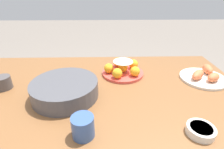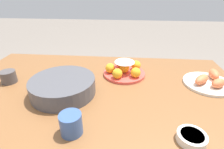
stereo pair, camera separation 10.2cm
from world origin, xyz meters
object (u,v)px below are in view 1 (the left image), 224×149
cake_plate (123,69)px  cup_near (3,83)px  cup_far (83,127)px  dining_table (100,100)px  serving_bowl (65,89)px  seafood_platter (204,76)px  sauce_bowl (201,130)px

cake_plate → cup_near: bearing=13.1°
cup_near → cup_far: 0.59m
dining_table → cup_far: size_ratio=18.38×
dining_table → serving_bowl: size_ratio=4.82×
cake_plate → seafood_platter: cake_plate is taller
serving_bowl → seafood_platter: bearing=-168.6°
cup_far → sauce_bowl: bearing=179.7°
dining_table → cake_plate: bearing=-130.2°
dining_table → seafood_platter: bearing=-172.2°
cake_plate → cup_far: (0.19, 0.50, 0.01)m
sauce_bowl → seafood_platter: seafood_platter is taller
dining_table → seafood_platter: 0.64m
seafood_platter → cake_plate: bearing=-9.4°
cup_far → cake_plate: bearing=-110.4°
cake_plate → seafood_platter: size_ratio=0.97×
cake_plate → sauce_bowl: 0.57m
cake_plate → cup_far: cake_plate is taller
cup_near → cup_far: (-0.47, 0.35, 0.01)m
cake_plate → serving_bowl: 0.39m
serving_bowl → cup_far: cup_far is taller
cup_near → cup_far: size_ratio=0.97×
seafood_platter → cup_far: (0.67, 0.42, 0.02)m
cup_near → sauce_bowl: bearing=159.1°
serving_bowl → cup_near: size_ratio=3.93×
sauce_bowl → cup_far: size_ratio=1.22×
seafood_platter → cup_far: bearing=32.3°
dining_table → cup_near: cup_near is taller
serving_bowl → seafood_platter: 0.81m
sauce_bowl → seafood_platter: bearing=-117.9°
cake_plate → cup_near: (0.66, 0.15, 0.00)m
dining_table → sauce_bowl: 0.53m
dining_table → serving_bowl: 0.22m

